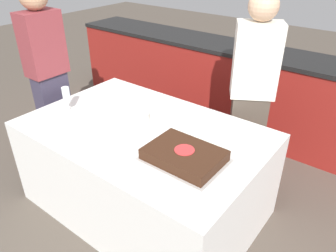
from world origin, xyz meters
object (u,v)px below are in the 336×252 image
at_px(person_seated_left, 48,75).
at_px(person_cutting_cake, 252,93).
at_px(plate_stack, 135,117).
at_px(wine_glass, 66,95).
at_px(cake, 184,155).

bearing_deg(person_seated_left, person_cutting_cake, -63.12).
bearing_deg(plate_stack, wine_glass, -159.65).
bearing_deg(person_seated_left, wine_glass, -109.13).
bearing_deg(person_cutting_cake, wine_glass, 10.54).
height_order(cake, wine_glass, wine_glass).
height_order(person_cutting_cake, person_seated_left, person_seated_left).
xyz_separation_m(person_cutting_cake, person_seated_left, (-1.54, -0.78, 0.02)).
distance_m(cake, person_seated_left, 1.55).
height_order(wine_glass, person_seated_left, person_seated_left).
relative_size(plate_stack, person_seated_left, 0.13).
xyz_separation_m(plate_stack, person_seated_left, (-0.98, -0.04, 0.10)).
relative_size(cake, person_seated_left, 0.30).
height_order(plate_stack, person_cutting_cake, person_cutting_cake).
distance_m(wine_glass, person_seated_left, 0.48).
bearing_deg(cake, plate_stack, 163.23).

